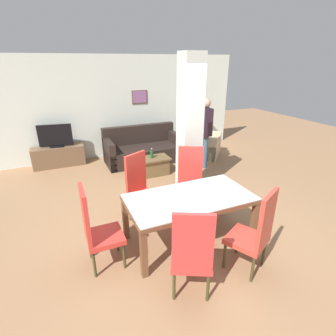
{
  "coord_description": "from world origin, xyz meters",
  "views": [
    {
      "loc": [
        -1.62,
        -2.9,
        2.55
      ],
      "look_at": [
        0.0,
        0.78,
        0.89
      ],
      "focal_mm": 28.0,
      "sensor_mm": 36.0,
      "label": 1
    }
  ],
  "objects_px": {
    "armchair": "(202,146)",
    "tv_screen": "(55,136)",
    "dining_chair_far_left": "(141,187)",
    "dining_chair_near_right": "(255,231)",
    "dining_chair_head_left": "(96,228)",
    "floor_lamp": "(197,102)",
    "standing_person": "(205,128)",
    "sofa": "(143,150)",
    "tv_stand": "(59,156)",
    "dining_table": "(190,205)",
    "dining_chair_near_left": "(192,253)",
    "coffee_table": "(154,166)",
    "dining_chair_far_right": "(190,178)",
    "bottle": "(152,154)"
  },
  "relations": [
    {
      "from": "armchair",
      "to": "tv_screen",
      "type": "height_order",
      "value": "tv_screen"
    },
    {
      "from": "dining_chair_far_right",
      "to": "standing_person",
      "type": "xyz_separation_m",
      "value": [
        1.29,
        1.67,
        0.41
      ]
    },
    {
      "from": "dining_chair_head_left",
      "to": "armchair",
      "type": "xyz_separation_m",
      "value": [
        3.48,
        3.23,
        -0.3
      ]
    },
    {
      "from": "armchair",
      "to": "dining_chair_head_left",
      "type": "bearing_deg",
      "value": -4.39
    },
    {
      "from": "dining_chair_far_left",
      "to": "tv_screen",
      "type": "xyz_separation_m",
      "value": [
        -1.19,
        3.17,
        0.2
      ]
    },
    {
      "from": "floor_lamp",
      "to": "coffee_table",
      "type": "bearing_deg",
      "value": -147.91
    },
    {
      "from": "dining_table",
      "to": "tv_stand",
      "type": "distance_m",
      "value": 4.37
    },
    {
      "from": "dining_table",
      "to": "standing_person",
      "type": "distance_m",
      "value": 3.07
    },
    {
      "from": "sofa",
      "to": "dining_table",
      "type": "bearing_deg",
      "value": 82.39
    },
    {
      "from": "dining_chair_near_right",
      "to": "bottle",
      "type": "height_order",
      "value": "dining_chair_near_right"
    },
    {
      "from": "dining_chair_near_left",
      "to": "floor_lamp",
      "type": "xyz_separation_m",
      "value": [
        2.59,
        4.53,
        0.86
      ]
    },
    {
      "from": "dining_chair_far_left",
      "to": "dining_chair_head_left",
      "type": "relative_size",
      "value": 1.0
    },
    {
      "from": "bottle",
      "to": "tv_stand",
      "type": "xyz_separation_m",
      "value": [
        -2.0,
        1.49,
        -0.25
      ]
    },
    {
      "from": "floor_lamp",
      "to": "standing_person",
      "type": "height_order",
      "value": "same"
    },
    {
      "from": "dining_table",
      "to": "tv_screen",
      "type": "height_order",
      "value": "tv_screen"
    },
    {
      "from": "dining_chair_far_left",
      "to": "dining_chair_head_left",
      "type": "distance_m",
      "value": 1.24
    },
    {
      "from": "dining_chair_near_right",
      "to": "standing_person",
      "type": "relative_size",
      "value": 0.67
    },
    {
      "from": "dining_chair_near_left",
      "to": "bottle",
      "type": "bearing_deg",
      "value": 103.36
    },
    {
      "from": "dining_chair_far_left",
      "to": "dining_chair_near_right",
      "type": "relative_size",
      "value": 1.0
    },
    {
      "from": "dining_chair_near_right",
      "to": "bottle",
      "type": "xyz_separation_m",
      "value": [
        -0.09,
        3.43,
        -0.08
      ]
    },
    {
      "from": "dining_chair_far_left",
      "to": "coffee_table",
      "type": "relative_size",
      "value": 1.56
    },
    {
      "from": "dining_chair_near_right",
      "to": "tv_stand",
      "type": "relative_size",
      "value": 0.92
    },
    {
      "from": "dining_chair_near_right",
      "to": "bottle",
      "type": "relative_size",
      "value": 5.08
    },
    {
      "from": "dining_chair_far_right",
      "to": "tv_stand",
      "type": "distance_m",
      "value": 3.84
    },
    {
      "from": "dining_table",
      "to": "floor_lamp",
      "type": "xyz_separation_m",
      "value": [
        2.14,
        3.63,
        0.85
      ]
    },
    {
      "from": "dining_chair_far_left",
      "to": "floor_lamp",
      "type": "height_order",
      "value": "floor_lamp"
    },
    {
      "from": "dining_chair_near_right",
      "to": "bottle",
      "type": "distance_m",
      "value": 3.43
    },
    {
      "from": "tv_stand",
      "to": "standing_person",
      "type": "height_order",
      "value": "standing_person"
    },
    {
      "from": "tv_stand",
      "to": "standing_person",
      "type": "xyz_separation_m",
      "value": [
        3.38,
        -1.54,
        0.74
      ]
    },
    {
      "from": "sofa",
      "to": "armchair",
      "type": "bearing_deg",
      "value": 170.48
    },
    {
      "from": "dining_table",
      "to": "dining_chair_far_left",
      "type": "xyz_separation_m",
      "value": [
        -0.45,
        0.87,
        -0.01
      ]
    },
    {
      "from": "sofa",
      "to": "tv_stand",
      "type": "height_order",
      "value": "sofa"
    },
    {
      "from": "dining_chair_head_left",
      "to": "dining_chair_far_left",
      "type": "bearing_deg",
      "value": 134.65
    },
    {
      "from": "dining_chair_near_left",
      "to": "coffee_table",
      "type": "distance_m",
      "value": 3.56
    },
    {
      "from": "dining_chair_far_left",
      "to": "floor_lamp",
      "type": "xyz_separation_m",
      "value": [
        2.59,
        2.75,
        0.86
      ]
    },
    {
      "from": "bottle",
      "to": "floor_lamp",
      "type": "xyz_separation_m",
      "value": [
        1.78,
        1.08,
        0.94
      ]
    },
    {
      "from": "tv_stand",
      "to": "floor_lamp",
      "type": "distance_m",
      "value": 3.99
    },
    {
      "from": "sofa",
      "to": "bottle",
      "type": "relative_size",
      "value": 8.78
    },
    {
      "from": "dining_chair_near_right",
      "to": "dining_chair_far_left",
      "type": "bearing_deg",
      "value": 90.03
    },
    {
      "from": "coffee_table",
      "to": "tv_screen",
      "type": "xyz_separation_m",
      "value": [
        -2.04,
        1.51,
        0.58
      ]
    },
    {
      "from": "dining_chair_near_right",
      "to": "armchair",
      "type": "relative_size",
      "value": 0.98
    },
    {
      "from": "sofa",
      "to": "tv_screen",
      "type": "relative_size",
      "value": 2.49
    },
    {
      "from": "coffee_table",
      "to": "floor_lamp",
      "type": "bearing_deg",
      "value": 32.09
    },
    {
      "from": "dining_chair_far_right",
      "to": "armchair",
      "type": "relative_size",
      "value": 0.98
    },
    {
      "from": "dining_chair_near_left",
      "to": "dining_chair_near_right",
      "type": "relative_size",
      "value": 1.0
    },
    {
      "from": "dining_chair_near_right",
      "to": "floor_lamp",
      "type": "relative_size",
      "value": 0.67
    },
    {
      "from": "dining_chair_far_left",
      "to": "dining_chair_far_right",
      "type": "bearing_deg",
      "value": 150.22
    },
    {
      "from": "tv_screen",
      "to": "standing_person",
      "type": "xyz_separation_m",
      "value": [
        3.38,
        -1.54,
        0.21
      ]
    },
    {
      "from": "coffee_table",
      "to": "dining_table",
      "type": "bearing_deg",
      "value": -98.96
    },
    {
      "from": "tv_screen",
      "to": "dining_chair_far_left",
      "type": "bearing_deg",
      "value": 119.04
    }
  ]
}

